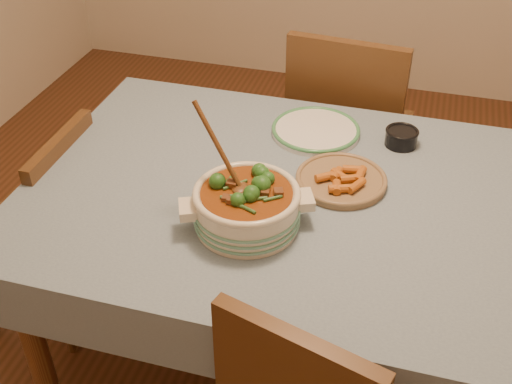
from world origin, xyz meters
TOP-DOWN VIEW (x-y plane):
  - floor at (0.00, 0.00)m, footprint 4.50×4.50m
  - dining_table at (0.00, 0.00)m, footprint 1.68×1.08m
  - stew_casserole at (-0.15, -0.18)m, footprint 0.36×0.36m
  - white_plate at (-0.07, 0.33)m, footprint 0.37×0.37m
  - condiment_bowl at (0.20, 0.34)m, footprint 0.11×0.11m
  - fried_plate at (0.06, 0.08)m, footprint 0.33×0.33m
  - chair_far at (-0.02, 0.77)m, footprint 0.48×0.48m
  - chair_left at (-0.92, 0.01)m, footprint 0.38×0.38m

SIDE VIEW (x-z plane):
  - floor at x=0.00m, z-range 0.00..0.00m
  - chair_left at x=-0.92m, z-range 0.05..0.86m
  - chair_far at x=-0.02m, z-range 0.06..1.01m
  - dining_table at x=0.00m, z-range 0.29..1.04m
  - white_plate at x=-0.07m, z-range 0.76..0.78m
  - fried_plate at x=0.06m, z-range 0.75..0.80m
  - condiment_bowl at x=0.20m, z-range 0.76..0.81m
  - stew_casserole at x=-0.15m, z-range 0.66..0.99m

